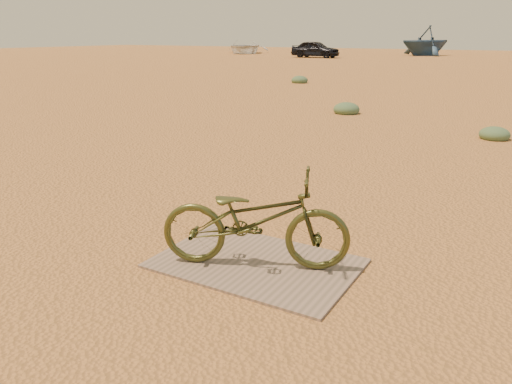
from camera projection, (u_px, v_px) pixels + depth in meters
The scene contains 9 objects.
ground at pixel (307, 288), 3.77m from camera, with size 120.00×120.00×0.00m, color #B8773D.
plywood_board at pixel (256, 263), 4.15m from camera, with size 1.63×1.08×0.02m, color #886D5A.
bicycle at pixel (255, 220), 3.98m from camera, with size 0.53×1.51×0.80m, color #40441D.
car at pixel (315, 49), 39.03m from camera, with size 1.51×3.76×1.28m, color black.
boat_near_left at pixel (244, 47), 47.07m from camera, with size 4.08×5.71×1.18m, color silver.
boat_far_left at pixel (426, 40), 42.23m from camera, with size 4.07×4.72×2.48m, color #314F6C.
kale_a at pixel (346, 113), 11.97m from camera, with size 0.62×0.62×0.34m, color #54714A.
kale_b at pixel (494, 139), 9.07m from camera, with size 0.53×0.53×0.29m, color #54714A.
kale_c at pixel (299, 83), 19.28m from camera, with size 0.64×0.64×0.35m, color #54714A.
Camera 1 is at (1.36, -3.11, 1.84)m, focal length 35.00 mm.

